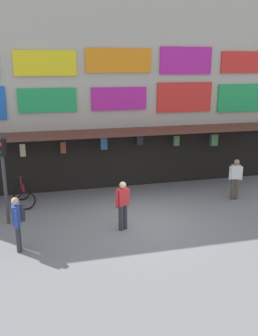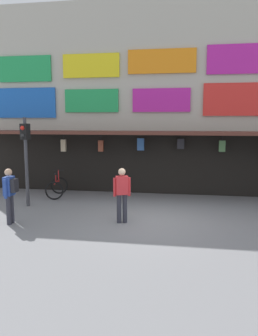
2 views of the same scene
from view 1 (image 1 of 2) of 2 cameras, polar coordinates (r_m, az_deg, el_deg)
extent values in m
plane|color=slate|center=(12.76, 2.40, -8.57)|extent=(80.00, 80.00, 0.00)
cube|color=#B2AD9E|center=(16.11, -2.09, 11.40)|extent=(18.00, 1.20, 8.00)
cube|color=#592D23|center=(15.03, -1.01, 5.68)|extent=(15.30, 1.40, 0.12)
cube|color=yellow|center=(15.07, -13.10, 15.85)|extent=(2.42, 0.08, 0.97)
cube|color=orange|center=(15.42, -1.63, 16.61)|extent=(2.75, 0.08, 0.96)
cube|color=#B71E93|center=(16.30, 9.00, 16.42)|extent=(2.35, 0.08, 1.13)
cube|color=red|center=(17.65, 18.21, 15.59)|extent=(2.57, 0.08, 0.93)
cube|color=green|center=(15.13, -12.75, 10.38)|extent=(2.32, 0.08, 0.96)
cube|color=#B71E93|center=(15.48, -1.58, 10.89)|extent=(2.36, 0.08, 0.95)
cube|color=red|center=(16.37, 8.76, 11.00)|extent=(2.53, 0.08, 1.28)
cube|color=green|center=(17.71, 17.76, 10.49)|extent=(2.66, 0.08, 1.25)
cylinder|color=black|center=(14.83, -16.57, 4.14)|extent=(0.02, 0.02, 0.25)
cube|color=tan|center=(14.91, -16.45, 2.73)|extent=(0.21, 0.13, 0.50)
cylinder|color=black|center=(14.94, -10.44, 4.58)|extent=(0.02, 0.02, 0.27)
cube|color=brown|center=(15.02, -10.37, 3.21)|extent=(0.21, 0.13, 0.46)
cylinder|color=black|center=(15.07, -4.03, 5.11)|extent=(0.02, 0.02, 0.17)
cube|color=#2D5693|center=(15.14, -4.01, 3.89)|extent=(0.27, 0.16, 0.49)
cylinder|color=black|center=(15.60, 1.70, 5.48)|extent=(0.02, 0.02, 0.19)
cube|color=#232328|center=(15.65, 1.69, 4.42)|extent=(0.27, 0.16, 0.40)
cylinder|color=black|center=(15.89, 7.53, 5.47)|extent=(0.02, 0.02, 0.23)
cube|color=#477042|center=(15.95, 7.48, 4.30)|extent=(0.24, 0.15, 0.43)
cylinder|color=black|center=(16.52, 13.36, 5.60)|extent=(0.02, 0.02, 0.22)
cube|color=#477042|center=(16.59, 13.27, 4.35)|extent=(0.31, 0.19, 0.51)
cube|color=black|center=(15.98, -1.53, 1.34)|extent=(15.30, 0.04, 2.50)
cylinder|color=#38383D|center=(12.81, -19.08, -1.71)|extent=(0.12, 0.12, 3.20)
cube|color=black|center=(12.54, -19.54, 3.08)|extent=(0.33, 0.30, 0.56)
sphere|color=red|center=(12.39, -19.78, 3.53)|extent=(0.15, 0.15, 0.15)
sphere|color=black|center=(12.45, -19.67, 2.36)|extent=(0.15, 0.15, 0.15)
torus|color=black|center=(15.20, -16.62, -3.65)|extent=(0.72, 0.20, 0.72)
torus|color=black|center=(14.18, -15.94, -5.04)|extent=(0.72, 0.20, 0.72)
cylinder|color=#B21E1E|center=(14.60, -16.37, -3.40)|extent=(0.24, 0.98, 0.05)
cylinder|color=#B21E1E|center=(14.40, -16.32, -2.97)|extent=(0.04, 0.04, 0.35)
cube|color=black|center=(14.34, -16.38, -2.25)|extent=(0.14, 0.22, 0.06)
cylinder|color=#B21E1E|center=(14.99, -16.70, -2.24)|extent=(0.04, 0.04, 0.50)
cylinder|color=black|center=(14.92, -16.78, -1.32)|extent=(0.44, 0.12, 0.04)
cylinder|color=brown|center=(15.31, 16.67, -3.19)|extent=(0.14, 0.14, 0.88)
cylinder|color=brown|center=(15.28, 16.00, -3.17)|extent=(0.14, 0.14, 0.88)
cube|color=white|center=(15.08, 16.55, -0.60)|extent=(0.42, 0.34, 0.56)
sphere|color=#A87A5B|center=(14.97, 16.68, 0.90)|extent=(0.22, 0.22, 0.22)
cylinder|color=white|center=(15.13, 17.36, -0.81)|extent=(0.09, 0.09, 0.56)
cylinder|color=white|center=(15.06, 15.71, -0.75)|extent=(0.09, 0.09, 0.56)
cube|color=brown|center=(15.23, 16.47, -0.36)|extent=(0.32, 0.25, 0.40)
cylinder|color=#2D2D38|center=(11.18, -17.09, -10.59)|extent=(0.14, 0.14, 0.88)
cylinder|color=#2D2D38|center=(11.34, -17.06, -10.19)|extent=(0.14, 0.14, 0.88)
cube|color=#28479E|center=(10.96, -17.38, -7.01)|extent=(0.22, 0.36, 0.56)
sphere|color=tan|center=(10.81, -17.56, -5.01)|extent=(0.22, 0.22, 0.22)
cylinder|color=#28479E|center=(10.78, -17.41, -7.71)|extent=(0.09, 0.09, 0.56)
cylinder|color=#28479E|center=(11.19, -17.31, -6.82)|extent=(0.09, 0.09, 0.56)
cube|color=#232328|center=(10.95, -16.55, -6.87)|extent=(0.16, 0.28, 0.40)
cylinder|color=#2D2D38|center=(12.02, -1.34, -7.89)|extent=(0.14, 0.14, 0.88)
cylinder|color=#2D2D38|center=(12.10, -0.61, -7.70)|extent=(0.14, 0.14, 0.88)
cube|color=red|center=(11.79, -0.99, -4.59)|extent=(0.41, 0.33, 0.56)
sphere|color=beige|center=(11.65, -1.00, -2.71)|extent=(0.22, 0.22, 0.22)
cylinder|color=red|center=(11.70, -1.90, -5.03)|extent=(0.09, 0.09, 0.56)
cylinder|color=red|center=(11.92, -0.09, -4.61)|extent=(0.09, 0.09, 0.56)
camera|label=2|loc=(4.92, 57.67, -19.15)|focal=36.15mm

